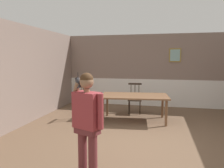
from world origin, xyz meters
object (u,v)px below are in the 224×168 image
object	(u,v)px
dining_table	(134,98)
chair_by_doorway	(135,99)
chair_near_window	(89,103)
person_figure	(87,118)

from	to	relation	value
dining_table	chair_by_doorway	size ratio (longest dim) A/B	2.04
chair_near_window	chair_by_doorway	bearing A→B (deg)	130.26
dining_table	person_figure	size ratio (longest dim) A/B	1.26
chair_near_window	person_figure	bearing A→B (deg)	18.66
dining_table	person_figure	xyz separation A→B (m)	(-0.33, -3.17, 0.23)
dining_table	chair_by_doorway	world-z (taller)	chair_by_doorway
dining_table	chair_near_window	bearing A→B (deg)	-174.25
chair_near_window	dining_table	bearing A→B (deg)	95.86
dining_table	chair_near_window	distance (m)	1.37
dining_table	chair_by_doorway	bearing A→B (deg)	95.91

